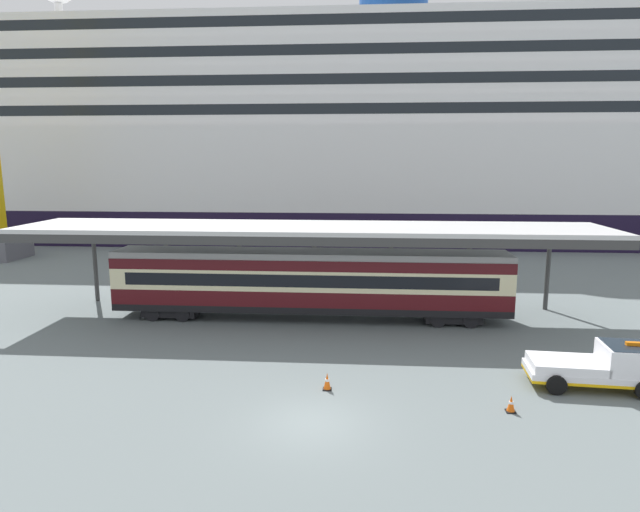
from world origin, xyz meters
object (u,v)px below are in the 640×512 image
Objects in this scene: service_truck at (606,365)px; traffic_cone_mid at (327,381)px; cruise_ship at (332,141)px; train_carriage at (310,281)px; traffic_cone_near at (511,404)px.

traffic_cone_mid is at bearing -174.75° from service_truck.
cruise_ship reaches higher than traffic_cone_mid.
train_carriage is 4.31× the size of service_truck.
cruise_ship is 50.27m from service_truck.
cruise_ship is 5.33× the size of train_carriage.
traffic_cone_mid is (2.34, -48.17, -11.44)m from cruise_ship.
cruise_ship is 171.96× the size of traffic_cone_mid.
traffic_cone_mid is at bearing -80.65° from train_carriage.
service_truck is 7.47× the size of traffic_cone_mid.
service_truck is 5.20m from traffic_cone_near.
traffic_cone_near is (8.63, -11.46, -2.00)m from train_carriage.
cruise_ship is at bearing 91.05° from train_carriage.
service_truck is at bearing 5.25° from traffic_cone_mid.
service_truck is (13.12, -8.92, -1.32)m from train_carriage.
traffic_cone_near is at bearing -11.96° from traffic_cone_mid.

